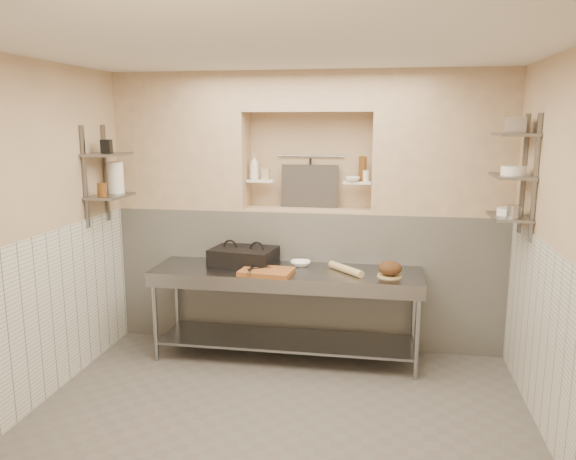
% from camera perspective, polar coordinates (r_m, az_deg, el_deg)
% --- Properties ---
extents(floor, '(4.00, 3.90, 0.10)m').
position_cam_1_polar(floor, '(4.67, -1.10, -19.29)').
color(floor, '#57514D').
rests_on(floor, ground).
extents(ceiling, '(4.00, 3.90, 0.10)m').
position_cam_1_polar(ceiling, '(4.08, -1.25, 18.63)').
color(ceiling, silver).
rests_on(ceiling, ground).
extents(wall_left, '(0.10, 3.90, 2.80)m').
position_cam_1_polar(wall_left, '(4.95, -25.19, -0.64)').
color(wall_left, tan).
rests_on(wall_left, ground).
extents(wall_right, '(0.10, 3.90, 2.80)m').
position_cam_1_polar(wall_right, '(4.27, 27.01, -2.50)').
color(wall_right, tan).
rests_on(wall_right, ground).
extents(wall_back, '(4.00, 0.10, 2.80)m').
position_cam_1_polar(wall_back, '(6.08, 2.37, 2.37)').
color(wall_back, tan).
rests_on(wall_back, ground).
extents(wall_front, '(4.00, 0.10, 2.80)m').
position_cam_1_polar(wall_front, '(2.30, -10.82, -12.41)').
color(wall_front, tan).
rests_on(wall_front, ground).
extents(backwall_lower, '(4.00, 0.40, 1.40)m').
position_cam_1_polar(backwall_lower, '(5.99, 2.01, -4.62)').
color(backwall_lower, silver).
rests_on(backwall_lower, floor).
extents(alcove_sill, '(1.30, 0.40, 0.02)m').
position_cam_1_polar(alcove_sill, '(5.84, 2.06, 2.11)').
color(alcove_sill, tan).
rests_on(alcove_sill, backwall_lower).
extents(backwall_pillar_left, '(1.35, 0.40, 1.40)m').
position_cam_1_polar(backwall_pillar_left, '(6.09, -10.50, 8.83)').
color(backwall_pillar_left, tan).
rests_on(backwall_pillar_left, backwall_lower).
extents(backwall_pillar_right, '(1.35, 0.40, 1.40)m').
position_cam_1_polar(backwall_pillar_right, '(5.75, 15.46, 8.51)').
color(backwall_pillar_right, tan).
rests_on(backwall_pillar_right, backwall_lower).
extents(backwall_header, '(1.30, 0.40, 0.40)m').
position_cam_1_polar(backwall_header, '(5.78, 2.14, 13.86)').
color(backwall_header, tan).
rests_on(backwall_header, backwall_lower).
extents(wainscot_left, '(0.02, 3.90, 1.40)m').
position_cam_1_polar(wainscot_left, '(5.09, -23.99, -8.42)').
color(wainscot_left, silver).
rests_on(wainscot_left, floor).
extents(wainscot_right, '(0.02, 3.90, 1.40)m').
position_cam_1_polar(wainscot_right, '(4.45, 25.47, -11.29)').
color(wainscot_right, silver).
rests_on(wainscot_right, floor).
extents(alcove_shelf_left, '(0.28, 0.16, 0.02)m').
position_cam_1_polar(alcove_shelf_left, '(5.89, -2.77, 5.03)').
color(alcove_shelf_left, white).
rests_on(alcove_shelf_left, backwall_lower).
extents(alcove_shelf_right, '(0.28, 0.16, 0.02)m').
position_cam_1_polar(alcove_shelf_right, '(5.76, 7.04, 4.82)').
color(alcove_shelf_right, white).
rests_on(alcove_shelf_right, backwall_lower).
extents(utensil_rail, '(0.70, 0.02, 0.02)m').
position_cam_1_polar(utensil_rail, '(5.95, 2.32, 7.51)').
color(utensil_rail, gray).
rests_on(utensil_rail, wall_back).
extents(hanging_steel, '(0.02, 0.02, 0.30)m').
position_cam_1_polar(hanging_steel, '(5.94, 2.28, 5.86)').
color(hanging_steel, black).
rests_on(hanging_steel, utensil_rail).
extents(splash_panel, '(0.60, 0.08, 0.45)m').
position_cam_1_polar(splash_panel, '(5.91, 2.21, 4.46)').
color(splash_panel, '#383330').
rests_on(splash_panel, alcove_sill).
extents(shelf_rail_left_a, '(0.03, 0.03, 0.95)m').
position_cam_1_polar(shelf_rail_left_a, '(5.91, -18.02, 5.51)').
color(shelf_rail_left_a, slate).
rests_on(shelf_rail_left_a, wall_left).
extents(shelf_rail_left_b, '(0.03, 0.03, 0.95)m').
position_cam_1_polar(shelf_rail_left_b, '(5.56, -19.92, 5.08)').
color(shelf_rail_left_b, slate).
rests_on(shelf_rail_left_b, wall_left).
extents(wall_shelf_left_lower, '(0.30, 0.50, 0.02)m').
position_cam_1_polar(wall_shelf_left_lower, '(5.70, -17.62, 3.32)').
color(wall_shelf_left_lower, slate).
rests_on(wall_shelf_left_lower, wall_left).
extents(wall_shelf_left_upper, '(0.30, 0.50, 0.03)m').
position_cam_1_polar(wall_shelf_left_upper, '(5.66, -17.86, 7.33)').
color(wall_shelf_left_upper, slate).
rests_on(wall_shelf_left_upper, wall_left).
extents(shelf_rail_right_a, '(0.03, 0.03, 1.05)m').
position_cam_1_polar(shelf_rail_right_a, '(5.38, 22.78, 5.24)').
color(shelf_rail_right_a, slate).
rests_on(shelf_rail_right_a, wall_right).
extents(shelf_rail_right_b, '(0.03, 0.03, 1.05)m').
position_cam_1_polar(shelf_rail_right_b, '(4.99, 23.79, 4.79)').
color(shelf_rail_right_b, slate).
rests_on(shelf_rail_right_b, wall_right).
extents(wall_shelf_right_lower, '(0.30, 0.50, 0.02)m').
position_cam_1_polar(wall_shelf_right_lower, '(5.19, 21.53, 1.26)').
color(wall_shelf_right_lower, slate).
rests_on(wall_shelf_right_lower, wall_right).
extents(wall_shelf_right_mid, '(0.30, 0.50, 0.02)m').
position_cam_1_polar(wall_shelf_right_mid, '(5.15, 21.80, 5.10)').
color(wall_shelf_right_mid, slate).
rests_on(wall_shelf_right_mid, wall_right).
extents(wall_shelf_right_upper, '(0.30, 0.50, 0.03)m').
position_cam_1_polar(wall_shelf_right_upper, '(5.13, 22.08, 8.99)').
color(wall_shelf_right_upper, slate).
rests_on(wall_shelf_right_upper, wall_right).
extents(prep_table, '(2.60, 0.70, 0.90)m').
position_cam_1_polar(prep_table, '(5.49, -0.20, -6.70)').
color(prep_table, gray).
rests_on(prep_table, floor).
extents(panini_press, '(0.68, 0.54, 0.17)m').
position_cam_1_polar(panini_press, '(5.63, -4.52, -2.67)').
color(panini_press, black).
rests_on(panini_press, prep_table).
extents(cutting_board, '(0.51, 0.39, 0.04)m').
position_cam_1_polar(cutting_board, '(5.28, -2.18, -4.26)').
color(cutting_board, brown).
rests_on(cutting_board, prep_table).
extents(knife_blade, '(0.21, 0.14, 0.01)m').
position_cam_1_polar(knife_blade, '(5.30, -2.97, -3.90)').
color(knife_blade, gray).
rests_on(knife_blade, cutting_board).
extents(tongs, '(0.05, 0.28, 0.03)m').
position_cam_1_polar(tongs, '(5.25, -3.77, -3.93)').
color(tongs, gray).
rests_on(tongs, cutting_board).
extents(mixing_bowl, '(0.22, 0.22, 0.05)m').
position_cam_1_polar(mixing_bowl, '(5.57, 1.28, -3.42)').
color(mixing_bowl, white).
rests_on(mixing_bowl, prep_table).
extents(rolling_pin, '(0.36, 0.39, 0.07)m').
position_cam_1_polar(rolling_pin, '(5.34, 5.89, -3.98)').
color(rolling_pin, tan).
rests_on(rolling_pin, prep_table).
extents(bread_board, '(0.23, 0.23, 0.01)m').
position_cam_1_polar(bread_board, '(5.28, 10.30, -4.59)').
color(bread_board, tan).
rests_on(bread_board, prep_table).
extents(bread_loaf, '(0.22, 0.22, 0.13)m').
position_cam_1_polar(bread_loaf, '(5.26, 10.32, -3.84)').
color(bread_loaf, '#4C2D19').
rests_on(bread_loaf, bread_board).
extents(bottle_soap, '(0.11, 0.11, 0.26)m').
position_cam_1_polar(bottle_soap, '(5.89, -3.45, 6.41)').
color(bottle_soap, white).
rests_on(bottle_soap, alcove_shelf_left).
extents(jar_alcove, '(0.08, 0.08, 0.11)m').
position_cam_1_polar(jar_alcove, '(5.87, -2.27, 5.69)').
color(jar_alcove, tan).
rests_on(jar_alcove, alcove_shelf_left).
extents(bowl_alcove, '(0.17, 0.17, 0.05)m').
position_cam_1_polar(bowl_alcove, '(5.70, 6.56, 5.14)').
color(bowl_alcove, white).
rests_on(bowl_alcove, alcove_shelf_right).
extents(condiment_a, '(0.07, 0.07, 0.24)m').
position_cam_1_polar(condiment_a, '(5.76, 7.65, 6.16)').
color(condiment_a, '#5C3614').
rests_on(condiment_a, alcove_shelf_right).
extents(condiment_b, '(0.06, 0.06, 0.25)m').
position_cam_1_polar(condiment_b, '(5.78, 7.48, 6.20)').
color(condiment_b, '#5C3614').
rests_on(condiment_b, alcove_shelf_right).
extents(condiment_c, '(0.06, 0.06, 0.11)m').
position_cam_1_polar(condiment_c, '(5.75, 7.91, 5.48)').
color(condiment_c, white).
rests_on(condiment_c, alcove_shelf_right).
extents(jug_left, '(0.15, 0.15, 0.31)m').
position_cam_1_polar(jug_left, '(5.80, -17.09, 5.12)').
color(jug_left, white).
rests_on(jug_left, wall_shelf_left_lower).
extents(jar_left, '(0.09, 0.09, 0.13)m').
position_cam_1_polar(jar_left, '(5.56, -18.37, 3.91)').
color(jar_left, '#5C3614').
rests_on(jar_left, wall_shelf_left_lower).
extents(box_left_upper, '(0.10, 0.10, 0.13)m').
position_cam_1_polar(box_left_upper, '(5.65, -17.96, 8.09)').
color(box_left_upper, black).
rests_on(box_left_upper, wall_shelf_left_upper).
extents(bowl_right, '(0.20, 0.20, 0.06)m').
position_cam_1_polar(bowl_right, '(5.20, 21.54, 1.75)').
color(bowl_right, white).
rests_on(bowl_right, wall_shelf_right_lower).
extents(canister_right, '(0.11, 0.11, 0.11)m').
position_cam_1_polar(canister_right, '(5.03, 21.95, 1.72)').
color(canister_right, gray).
rests_on(canister_right, wall_shelf_right_lower).
extents(bowl_right_mid, '(0.21, 0.21, 0.08)m').
position_cam_1_polar(bowl_right_mid, '(5.11, 21.93, 5.62)').
color(bowl_right_mid, white).
rests_on(bowl_right_mid, wall_shelf_right_mid).
extents(basket_right, '(0.21, 0.23, 0.13)m').
position_cam_1_polar(basket_right, '(5.13, 22.15, 9.84)').
color(basket_right, gray).
rests_on(basket_right, wall_shelf_right_upper).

